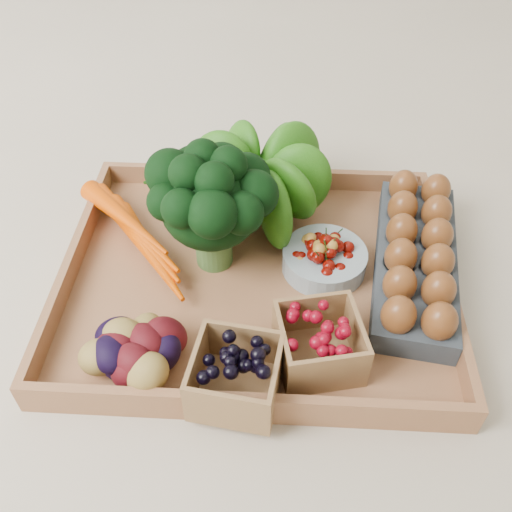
# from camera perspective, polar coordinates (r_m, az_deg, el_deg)

# --- Properties ---
(ground) EXTENTS (4.00, 4.00, 0.00)m
(ground) POSITION_cam_1_polar(r_m,az_deg,el_deg) (0.85, 0.00, -2.88)
(ground) COLOR beige
(ground) RESTS_ON ground
(tray) EXTENTS (0.55, 0.45, 0.01)m
(tray) POSITION_cam_1_polar(r_m,az_deg,el_deg) (0.84, 0.00, -2.53)
(tray) COLOR #A06A43
(tray) RESTS_ON ground
(carrots) EXTENTS (0.23, 0.16, 0.05)m
(carrots) POSITION_cam_1_polar(r_m,az_deg,el_deg) (0.88, -11.91, 2.43)
(carrots) COLOR #E84B00
(carrots) RESTS_ON tray
(lettuce) EXTENTS (0.16, 0.16, 0.16)m
(lettuce) POSITION_cam_1_polar(r_m,az_deg,el_deg) (0.89, 0.20, 8.26)
(lettuce) COLOR #1D5B0E
(lettuce) RESTS_ON tray
(broccoli) EXTENTS (0.18, 0.18, 0.14)m
(broccoli) POSITION_cam_1_polar(r_m,az_deg,el_deg) (0.81, -4.39, 3.08)
(broccoli) COLOR black
(broccoli) RESTS_ON tray
(cherry_bowl) EXTENTS (0.12, 0.12, 0.03)m
(cherry_bowl) POSITION_cam_1_polar(r_m,az_deg,el_deg) (0.84, 6.84, -0.40)
(cherry_bowl) COLOR #8C9EA5
(cherry_bowl) RESTS_ON tray
(egg_carton) EXTENTS (0.16, 0.33, 0.04)m
(egg_carton) POSITION_cam_1_polar(r_m,az_deg,el_deg) (0.86, 15.59, -0.60)
(egg_carton) COLOR #353B43
(egg_carton) RESTS_ON tray
(potatoes) EXTENTS (0.14, 0.14, 0.08)m
(potatoes) POSITION_cam_1_polar(r_m,az_deg,el_deg) (0.72, -12.63, -8.85)
(potatoes) COLOR #3D090F
(potatoes) RESTS_ON tray
(punnet_blackberry) EXTENTS (0.12, 0.12, 0.07)m
(punnet_blackberry) POSITION_cam_1_polar(r_m,az_deg,el_deg) (0.69, -2.04, -11.88)
(punnet_blackberry) COLOR black
(punnet_blackberry) RESTS_ON tray
(punnet_raspberry) EXTENTS (0.12, 0.12, 0.07)m
(punnet_raspberry) POSITION_cam_1_polar(r_m,az_deg,el_deg) (0.72, 6.35, -8.59)
(punnet_raspberry) COLOR maroon
(punnet_raspberry) RESTS_ON tray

